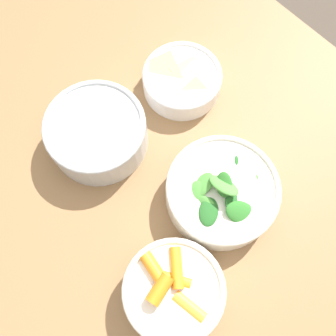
{
  "coord_description": "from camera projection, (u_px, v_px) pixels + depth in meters",
  "views": [
    {
      "loc": [
        -0.21,
        0.11,
        1.38
      ],
      "look_at": [
        -0.05,
        -0.03,
        0.8
      ],
      "focal_mm": 40.0,
      "sensor_mm": 36.0,
      "label": 1
    }
  ],
  "objects": [
    {
      "name": "ground_plane",
      "position": [
        152.0,
        236.0,
        1.38
      ],
      "size": [
        10.0,
        10.0,
        0.0
      ],
      "primitive_type": "plane",
      "color": "#4C4238"
    },
    {
      "name": "dining_table",
      "position": [
        140.0,
        183.0,
        0.76
      ],
      "size": [
        1.21,
        0.91,
        0.77
      ],
      "color": "olive",
      "rests_on": "ground_plane"
    },
    {
      "name": "bowl_carrots",
      "position": [
        174.0,
        290.0,
        0.55
      ],
      "size": [
        0.15,
        0.15,
        0.08
      ],
      "color": "silver",
      "rests_on": "dining_table"
    },
    {
      "name": "bowl_greens",
      "position": [
        221.0,
        192.0,
        0.61
      ],
      "size": [
        0.18,
        0.18,
        0.09
      ],
      "color": "silver",
      "rests_on": "dining_table"
    },
    {
      "name": "bowl_beans_hotdog",
      "position": [
        97.0,
        133.0,
        0.64
      ],
      "size": [
        0.17,
        0.17,
        0.07
      ],
      "color": "silver",
      "rests_on": "dining_table"
    },
    {
      "name": "bowl_cookies",
      "position": [
        182.0,
        80.0,
        0.69
      ],
      "size": [
        0.14,
        0.14,
        0.05
      ],
      "color": "white",
      "rests_on": "dining_table"
    }
  ]
}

